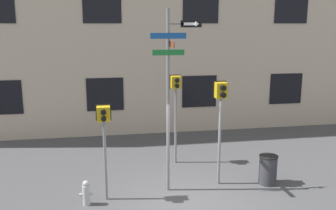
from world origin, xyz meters
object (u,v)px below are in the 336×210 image
(street_sign_pole, at_px, (170,86))
(fire_hydrant, at_px, (86,193))
(pedestrian_signal_across, at_px, (176,95))
(pedestrian_signal_right, at_px, (221,104))
(pedestrian_signal_left, at_px, (104,126))
(trash_bin, at_px, (268,170))

(street_sign_pole, distance_m, fire_hydrant, 3.56)
(pedestrian_signal_across, bearing_deg, pedestrian_signal_right, -64.51)
(street_sign_pole, height_order, pedestrian_signal_left, street_sign_pole)
(pedestrian_signal_across, relative_size, trash_bin, 3.44)
(pedestrian_signal_left, bearing_deg, pedestrian_signal_across, 45.09)
(street_sign_pole, relative_size, fire_hydrant, 7.54)
(pedestrian_signal_right, bearing_deg, fire_hydrant, -170.19)
(street_sign_pole, relative_size, pedestrian_signal_right, 1.65)
(pedestrian_signal_right, height_order, pedestrian_signal_across, pedestrian_signal_right)
(street_sign_pole, height_order, trash_bin, street_sign_pole)
(trash_bin, bearing_deg, pedestrian_signal_across, 137.34)
(pedestrian_signal_right, xyz_separation_m, pedestrian_signal_across, (-0.91, 1.92, -0.07))
(street_sign_pole, height_order, fire_hydrant, street_sign_pole)
(pedestrian_signal_left, relative_size, pedestrian_signal_right, 0.85)
(trash_bin, bearing_deg, fire_hydrant, -175.46)
(pedestrian_signal_left, relative_size, pedestrian_signal_across, 0.87)
(pedestrian_signal_across, xyz_separation_m, fire_hydrant, (-2.87, -2.57, -2.01))
(pedestrian_signal_right, bearing_deg, pedestrian_signal_across, 115.49)
(fire_hydrant, height_order, trash_bin, trash_bin)
(fire_hydrant, bearing_deg, trash_bin, 4.54)
(pedestrian_signal_left, xyz_separation_m, fire_hydrant, (-0.52, -0.21, -1.72))
(pedestrian_signal_left, height_order, trash_bin, pedestrian_signal_left)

